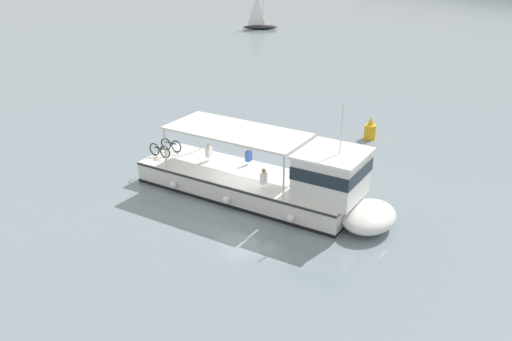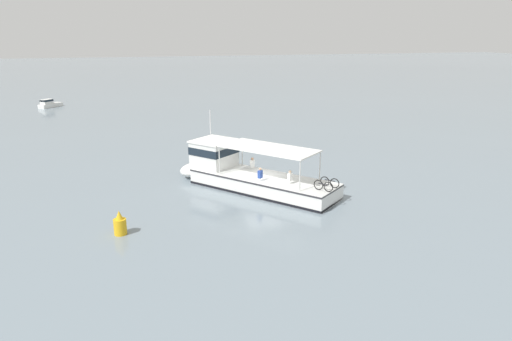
{
  "view_description": "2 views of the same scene",
  "coord_description": "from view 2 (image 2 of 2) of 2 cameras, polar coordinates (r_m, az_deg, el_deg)",
  "views": [
    {
      "loc": [
        21.15,
        -7.16,
        11.25
      ],
      "look_at": [
        0.07,
        0.53,
        1.4
      ],
      "focal_mm": 36.74,
      "sensor_mm": 36.0,
      "label": 1
    },
    {
      "loc": [
        -29.74,
        9.46,
        10.7
      ],
      "look_at": [
        0.07,
        0.53,
        1.4
      ],
      "focal_mm": 32.32,
      "sensor_mm": 36.0,
      "label": 2
    }
  ],
  "objects": [
    {
      "name": "motorboat_horizon_east",
      "position": [
        76.34,
        -24.23,
        7.54
      ],
      "size": [
        3.56,
        3.35,
        1.26
      ],
      "color": "white",
      "rests_on": "ground"
    },
    {
      "name": "ground_plane",
      "position": [
        32.99,
        0.92,
        -2.29
      ],
      "size": [
        400.0,
        400.0,
        0.0
      ],
      "primitive_type": "plane",
      "color": "gray"
    },
    {
      "name": "ferry_main",
      "position": [
        33.16,
        -1.44,
        -0.35
      ],
      "size": [
        11.86,
        10.35,
        5.32
      ],
      "color": "white",
      "rests_on": "ground"
    },
    {
      "name": "channel_buoy",
      "position": [
        26.62,
        -16.48,
        -6.46
      ],
      "size": [
        0.7,
        0.7,
        1.4
      ],
      "color": "gold",
      "rests_on": "ground"
    }
  ]
}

